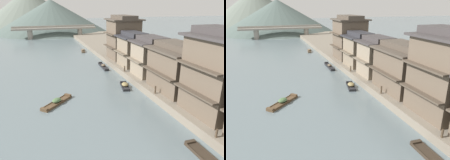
% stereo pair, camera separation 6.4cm
% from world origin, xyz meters
% --- Properties ---
extents(riverbank_right, '(18.00, 110.00, 0.95)m').
position_xyz_m(riverbank_right, '(15.26, 30.00, 0.47)').
color(riverbank_right, slate).
rests_on(riverbank_right, ground).
extents(boat_moored_nearest, '(1.81, 3.72, 0.72)m').
position_xyz_m(boat_moored_nearest, '(4.74, 21.60, 0.27)').
color(boat_moored_nearest, '#232326').
rests_on(boat_moored_nearest, ground).
extents(boat_moored_third, '(1.07, 5.53, 0.66)m').
position_xyz_m(boat_moored_third, '(4.86, 33.14, 0.21)').
color(boat_moored_third, '#232326').
rests_on(boat_moored_third, ground).
extents(boat_moored_far, '(4.13, 4.26, 0.73)m').
position_xyz_m(boat_moored_far, '(-5.44, 18.97, 0.25)').
color(boat_moored_far, brown).
rests_on(boat_moored_far, ground).
extents(boat_midriver_drifting, '(1.49, 3.60, 0.67)m').
position_xyz_m(boat_midriver_drifting, '(4.32, 49.64, 0.25)').
color(boat_midriver_drifting, brown).
rests_on(boat_midriver_drifting, ground).
extents(house_waterfront_second, '(6.64, 6.67, 8.74)m').
position_xyz_m(house_waterfront_second, '(10.03, 9.40, 5.25)').
color(house_waterfront_second, brown).
rests_on(house_waterfront_second, riverbank_right).
extents(house_waterfront_tall, '(6.87, 7.85, 6.14)m').
position_xyz_m(house_waterfront_tall, '(10.15, 16.42, 3.94)').
color(house_waterfront_tall, brown).
rests_on(house_waterfront_tall, riverbank_right).
extents(house_waterfront_narrow, '(6.33, 5.52, 6.14)m').
position_xyz_m(house_waterfront_narrow, '(9.88, 23.37, 3.96)').
color(house_waterfront_narrow, gray).
rests_on(house_waterfront_narrow, riverbank_right).
extents(house_waterfront_far, '(5.80, 6.07, 6.14)m').
position_xyz_m(house_waterfront_far, '(9.62, 29.60, 3.96)').
color(house_waterfront_far, '#7F705B').
rests_on(house_waterfront_far, riverbank_right).
extents(house_waterfront_end, '(6.67, 6.80, 8.74)m').
position_xyz_m(house_waterfront_end, '(10.04, 35.75, 5.25)').
color(house_waterfront_end, brown).
rests_on(house_waterfront_end, riverbank_right).
extents(mooring_post_dock_near, '(0.20, 0.20, 0.76)m').
position_xyz_m(mooring_post_dock_near, '(6.61, 5.61, 1.33)').
color(mooring_post_dock_near, '#473828').
rests_on(mooring_post_dock_near, riverbank_right).
extents(mooring_post_dock_mid, '(0.20, 0.20, 0.99)m').
position_xyz_m(mooring_post_dock_mid, '(6.61, 16.00, 1.44)').
color(mooring_post_dock_mid, '#473828').
rests_on(mooring_post_dock_mid, riverbank_right).
extents(mooring_post_dock_far, '(0.20, 0.20, 0.94)m').
position_xyz_m(mooring_post_dock_far, '(6.61, 26.40, 1.41)').
color(mooring_post_dock_far, '#473828').
rests_on(mooring_post_dock_far, riverbank_right).
extents(stone_bridge, '(29.76, 2.40, 4.48)m').
position_xyz_m(stone_bridge, '(0.00, 77.46, 2.98)').
color(stone_bridge, gray).
rests_on(stone_bridge, ground).
extents(hill_far_west, '(56.34, 56.34, 20.22)m').
position_xyz_m(hill_far_west, '(-8.79, 133.07, 10.11)').
color(hill_far_west, slate).
rests_on(hill_far_west, ground).
extents(hill_far_centre, '(49.81, 49.81, 14.03)m').
position_xyz_m(hill_far_centre, '(0.50, 99.57, 7.01)').
color(hill_far_centre, '#4C5B56').
rests_on(hill_far_centre, ground).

